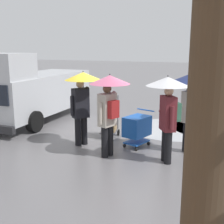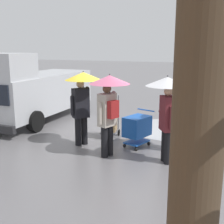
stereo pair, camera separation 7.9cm
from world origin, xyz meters
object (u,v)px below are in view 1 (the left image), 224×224
at_px(shopping_cart_vendor, 137,127).
at_px(pedestrian_black_side, 168,100).
at_px(hand_dolly_boxes, 109,121).
at_px(pedestrian_far_side, 190,94).
at_px(cargo_van_parked_right, 33,90).
at_px(bare_tree_near, 210,218).
at_px(pedestrian_pink_side, 82,91).
at_px(pedestrian_white_side, 109,97).

relative_size(shopping_cart_vendor, pedestrian_black_side, 0.47).
bearing_deg(pedestrian_black_side, hand_dolly_boxes, -31.45).
relative_size(pedestrian_black_side, pedestrian_far_side, 1.00).
height_order(cargo_van_parked_right, pedestrian_black_side, cargo_van_parked_right).
bearing_deg(bare_tree_near, pedestrian_pink_side, -56.95).
xyz_separation_m(hand_dolly_boxes, pedestrian_black_side, (-2.07, 1.27, 1.04)).
bearing_deg(pedestrian_pink_side, pedestrian_white_side, 152.93).
relative_size(cargo_van_parked_right, pedestrian_white_side, 2.50).
distance_m(shopping_cart_vendor, pedestrian_far_side, 1.73).
bearing_deg(shopping_cart_vendor, pedestrian_pink_side, 16.26).
distance_m(cargo_van_parked_right, shopping_cart_vendor, 4.86).
xyz_separation_m(cargo_van_parked_right, pedestrian_pink_side, (-3.10, 1.86, 0.41)).
relative_size(pedestrian_white_side, bare_tree_near, 0.49).
distance_m(pedestrian_white_side, pedestrian_far_side, 2.15).
bearing_deg(pedestrian_far_side, cargo_van_parked_right, -12.27).
bearing_deg(cargo_van_parked_right, hand_dolly_boxes, 164.94).
distance_m(shopping_cart_vendor, pedestrian_black_side, 1.64).
relative_size(shopping_cart_vendor, pedestrian_pink_side, 0.47).
bearing_deg(pedestrian_black_side, pedestrian_white_side, 6.89).
distance_m(hand_dolly_boxes, pedestrian_far_side, 2.69).
bearing_deg(hand_dolly_boxes, pedestrian_far_side, 171.89).
distance_m(hand_dolly_boxes, pedestrian_white_side, 1.88).
distance_m(pedestrian_white_side, bare_tree_near, 6.14).
distance_m(pedestrian_pink_side, pedestrian_far_side, 2.95).
bearing_deg(pedestrian_pink_side, pedestrian_far_side, -169.13).
bearing_deg(pedestrian_white_side, pedestrian_far_side, -149.32).
bearing_deg(bare_tree_near, pedestrian_white_side, -62.47).
distance_m(cargo_van_parked_right, bare_tree_near, 10.52).
bearing_deg(hand_dolly_boxes, shopping_cart_vendor, 156.14).
relative_size(shopping_cart_vendor, pedestrian_white_side, 0.47).
bearing_deg(pedestrian_far_side, hand_dolly_boxes, -8.11).
xyz_separation_m(pedestrian_black_side, pedestrian_white_side, (1.47, 0.18, 0.00)).
bearing_deg(pedestrian_far_side, pedestrian_black_side, 67.56).
bearing_deg(hand_dolly_boxes, pedestrian_black_side, 148.55).
distance_m(cargo_van_parked_right, pedestrian_black_side, 6.05).
height_order(pedestrian_black_side, pedestrian_far_side, same).
height_order(pedestrian_pink_side, pedestrian_black_side, same).
relative_size(cargo_van_parked_right, bare_tree_near, 1.23).
xyz_separation_m(cargo_van_parked_right, pedestrian_far_side, (-6.00, 1.30, 0.41)).
height_order(hand_dolly_boxes, pedestrian_black_side, pedestrian_black_side).
xyz_separation_m(shopping_cart_vendor, hand_dolly_boxes, (1.06, -0.47, -0.03)).
xyz_separation_m(pedestrian_pink_side, pedestrian_black_side, (-2.52, 0.36, -0.01)).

